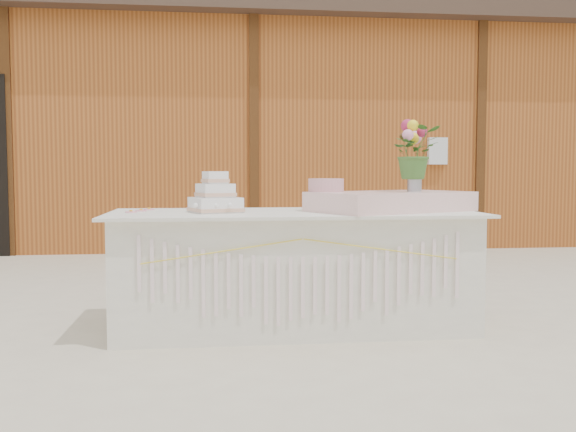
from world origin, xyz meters
name	(u,v)px	position (x,y,z in m)	size (l,w,h in m)	color
ground	(293,327)	(0.00, 0.00, 0.00)	(80.00, 80.00, 0.00)	beige
barn	(245,131)	(-0.01, 5.99, 1.68)	(12.60, 4.60, 3.30)	#A45A22
cake_table	(293,269)	(0.00, 0.00, 0.39)	(2.40, 1.00, 0.77)	white
wedding_cake	(215,198)	(-0.51, -0.03, 0.86)	(0.38, 0.38, 0.27)	white
pink_cake_stand	(326,193)	(0.22, 0.03, 0.89)	(0.30, 0.30, 0.22)	white
satin_runner	(391,201)	(0.65, -0.03, 0.83)	(1.02, 0.59, 0.13)	#FFCDCD
flower_vase	(414,182)	(0.83, 0.02, 0.97)	(0.10, 0.10, 0.13)	#B4B4B9
bouquet	(415,145)	(0.83, 0.02, 1.21)	(0.32, 0.28, 0.36)	#3D6A2A
loose_flowers	(137,210)	(-1.02, 0.12, 0.78)	(0.14, 0.35, 0.02)	pink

